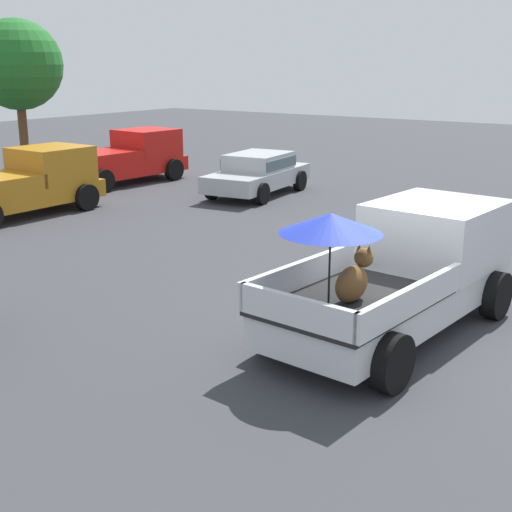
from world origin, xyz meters
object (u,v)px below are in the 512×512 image
object	(u,v)px
pickup_truck_red	(126,158)
parked_sedan_far	(258,172)
pickup_truck_far	(24,184)
pickup_truck_main	(405,269)

from	to	relation	value
pickup_truck_red	parked_sedan_far	distance (m)	5.22
pickup_truck_far	pickup_truck_red	bearing A→B (deg)	16.65
parked_sedan_far	pickup_truck_far	bearing A→B (deg)	-36.84
pickup_truck_red	parked_sedan_far	bearing A→B (deg)	-77.74
parked_sedan_far	pickup_truck_red	bearing A→B (deg)	-88.56
pickup_truck_main	parked_sedan_far	size ratio (longest dim) A/B	1.16
pickup_truck_far	pickup_truck_main	bearing A→B (deg)	-98.21
pickup_truck_main	parked_sedan_far	distance (m)	11.86
pickup_truck_red	pickup_truck_far	size ratio (longest dim) A/B	1.02
pickup_truck_red	parked_sedan_far	size ratio (longest dim) A/B	1.10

